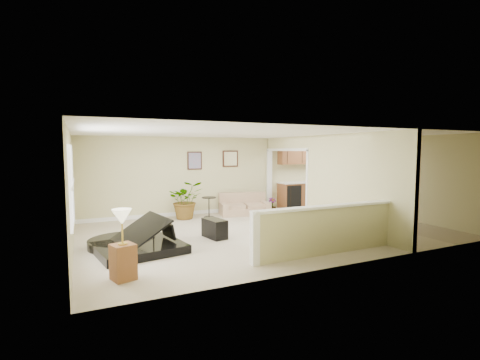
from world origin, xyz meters
name	(u,v)px	position (x,y,z in m)	size (l,w,h in m)	color
floor	(265,231)	(0.00, 0.00, 0.00)	(9.00, 9.00, 0.00)	beige
back_wall	(222,175)	(0.00, 3.00, 1.25)	(9.00, 0.04, 2.50)	#C8C088
front_wall	(348,197)	(0.00, -3.00, 1.25)	(9.00, 0.04, 2.50)	#C8C088
left_wall	(71,191)	(-4.50, 0.00, 1.25)	(0.04, 6.00, 2.50)	#C8C088
right_wall	(392,177)	(4.50, 0.00, 1.25)	(0.04, 6.00, 2.50)	#C8C088
ceiling	(266,134)	(0.00, 0.00, 2.50)	(9.00, 6.00, 0.04)	white
kitchen_vinyl	(358,220)	(3.15, 0.00, 0.00)	(2.70, 6.00, 0.01)	gray
interior_partition	(316,181)	(1.80, 0.25, 1.22)	(0.18, 5.99, 2.50)	#C8C088
pony_half_wall	(325,229)	(0.08, -2.30, 0.52)	(3.42, 0.22, 1.00)	#C8C088
left_window	(71,184)	(-4.49, -0.50, 1.45)	(0.05, 2.15, 1.45)	white
wall_art_left	(195,161)	(-0.95, 2.97, 1.75)	(0.48, 0.04, 0.58)	#391E14
wall_mirror	(230,159)	(0.30, 2.97, 1.80)	(0.55, 0.04, 0.55)	#391E14
kitchen_cabinets	(305,183)	(3.19, 2.73, 0.87)	(2.36, 0.65, 2.33)	brown
piano	(136,219)	(-3.31, -0.41, 0.66)	(2.14, 2.18, 1.57)	black
piano_bench	(215,228)	(-1.46, -0.14, 0.22)	(0.34, 0.67, 0.45)	black
loveseat	(244,204)	(0.52, 2.37, 0.34)	(1.76, 1.21, 0.90)	tan
accent_table	(209,204)	(-0.72, 2.28, 0.41)	(0.44, 0.44, 0.64)	black
palm_plant	(186,200)	(-1.42, 2.41, 0.57)	(1.15, 1.03, 1.16)	black
small_plant	(272,207)	(1.45, 2.15, 0.21)	(0.32, 0.32, 0.51)	black
lamp_stand	(123,250)	(-3.75, -2.03, 0.49)	(0.42, 0.42, 1.15)	brown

